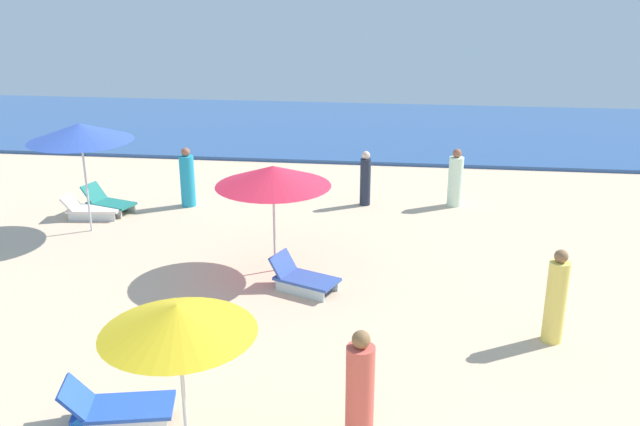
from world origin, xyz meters
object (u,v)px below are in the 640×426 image
(lounge_chair_3_0, at_px, (91,209))
(beachgoer_0, at_px, (455,180))
(lounge_chair_3_1, at_px, (108,203))
(beachgoer_6, at_px, (187,179))
(umbrella_0, at_px, (178,319))
(lounge_chair_2_0, at_px, (302,278))
(umbrella_3, at_px, (80,132))
(beachgoer_4, at_px, (360,390))
(beachgoer_1, at_px, (556,299))
(umbrella_2, at_px, (273,176))
(beachgoer_3, at_px, (365,179))
(lounge_chair_0_0, at_px, (116,408))

(lounge_chair_3_0, distance_m, beachgoer_0, 9.77)
(lounge_chair_3_1, xyz_separation_m, beachgoer_6, (1.98, 0.80, 0.48))
(umbrella_0, distance_m, lounge_chair_2_0, 5.83)
(umbrella_3, bearing_deg, beachgoer_0, 18.82)
(beachgoer_0, bearing_deg, beachgoer_6, -60.20)
(lounge_chair_2_0, distance_m, beachgoer_4, 4.82)
(lounge_chair_2_0, distance_m, lounge_chair_3_1, 7.15)
(lounge_chair_2_0, bearing_deg, beachgoer_6, 61.23)
(umbrella_0, height_order, beachgoer_1, umbrella_0)
(beachgoer_1, bearing_deg, umbrella_2, 104.08)
(beachgoer_3, bearing_deg, lounge_chair_0_0, 103.60)
(umbrella_2, distance_m, lounge_chair_2_0, 2.18)
(umbrella_2, height_order, lounge_chair_2_0, umbrella_2)
(beachgoer_0, bearing_deg, lounge_chair_3_0, -54.44)
(beachgoer_6, bearing_deg, beachgoer_4, -147.52)
(lounge_chair_3_0, relative_size, beachgoer_3, 0.99)
(umbrella_3, height_order, beachgoer_1, umbrella_3)
(umbrella_2, relative_size, beachgoer_0, 1.50)
(lounge_chair_3_1, distance_m, beachgoer_1, 11.89)
(lounge_chair_2_0, xyz_separation_m, beachgoer_4, (1.46, -4.56, 0.51))
(lounge_chair_3_0, xyz_separation_m, beachgoer_4, (7.59, -8.18, 0.53))
(lounge_chair_0_0, distance_m, umbrella_3, 8.54)
(lounge_chair_2_0, bearing_deg, lounge_chair_0_0, 179.55)
(umbrella_0, distance_m, lounge_chair_0_0, 2.46)
(lounge_chair_3_0, bearing_deg, beachgoer_3, -80.36)
(umbrella_0, height_order, umbrella_2, umbrella_0)
(umbrella_0, relative_size, lounge_chair_3_0, 1.57)
(umbrella_3, height_order, beachgoer_4, umbrella_3)
(umbrella_2, xyz_separation_m, lounge_chair_2_0, (0.72, -0.87, -1.87))
(umbrella_0, xyz_separation_m, beachgoer_1, (5.30, 3.96, -1.38))
(lounge_chair_3_1, bearing_deg, lounge_chair_2_0, -106.75)
(lounge_chair_0_0, distance_m, lounge_chair_3_1, 9.57)
(lounge_chair_3_0, relative_size, beachgoer_0, 0.94)
(umbrella_2, relative_size, lounge_chair_2_0, 1.61)
(beachgoer_1, bearing_deg, lounge_chair_3_1, 99.91)
(beachgoer_3, bearing_deg, lounge_chair_3_0, 44.92)
(beachgoer_1, bearing_deg, umbrella_0, 164.72)
(beachgoer_1, relative_size, beachgoer_6, 1.04)
(lounge_chair_3_1, relative_size, beachgoer_0, 0.94)
(beachgoer_0, xyz_separation_m, beachgoer_3, (-2.45, -0.23, -0.01))
(lounge_chair_3_1, distance_m, beachgoer_6, 2.19)
(beachgoer_3, bearing_deg, umbrella_3, 52.88)
(lounge_chair_0_0, bearing_deg, lounge_chair_2_0, -35.58)
(beachgoer_3, xyz_separation_m, beachgoer_4, (0.53, -10.12, 0.04))
(umbrella_0, height_order, umbrella_3, umbrella_3)
(beachgoer_0, xyz_separation_m, beachgoer_4, (-1.92, -10.36, 0.03))
(lounge_chair_0_0, distance_m, beachgoer_6, 9.74)
(umbrella_0, height_order, lounge_chair_0_0, umbrella_0)
(umbrella_2, xyz_separation_m, umbrella_3, (-4.99, 1.82, 0.38))
(beachgoer_6, bearing_deg, umbrella_0, -159.83)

